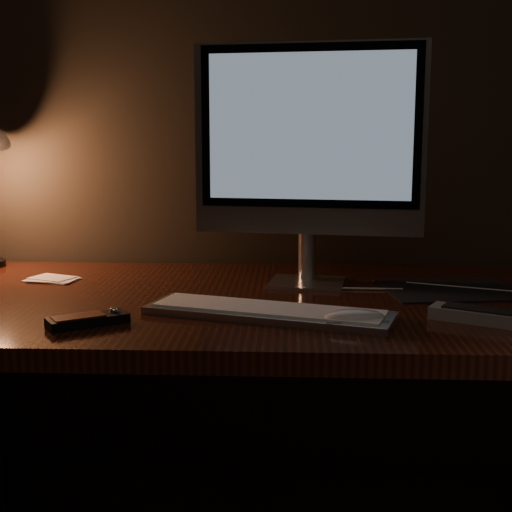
{
  "coord_description": "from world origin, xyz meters",
  "views": [
    {
      "loc": [
        0.03,
        0.42,
        1.08
      ],
      "look_at": [
        -0.03,
        1.73,
        0.86
      ],
      "focal_mm": 50.0,
      "sensor_mm": 36.0,
      "label": 1
    }
  ],
  "objects_px": {
    "desk": "(273,347)",
    "mouse": "(355,320)",
    "tv_remote": "(495,317)",
    "keyboard": "(268,311)",
    "media_remote": "(88,320)",
    "monitor": "(309,144)"
  },
  "relations": [
    {
      "from": "keyboard",
      "to": "media_remote",
      "type": "bearing_deg",
      "value": -149.54
    },
    {
      "from": "desk",
      "to": "media_remote",
      "type": "xyz_separation_m",
      "value": [
        -0.32,
        -0.3,
        0.14
      ]
    },
    {
      "from": "desk",
      "to": "keyboard",
      "type": "bearing_deg",
      "value": -91.2
    },
    {
      "from": "media_remote",
      "to": "tv_remote",
      "type": "distance_m",
      "value": 0.72
    },
    {
      "from": "desk",
      "to": "tv_remote",
      "type": "bearing_deg",
      "value": -33.56
    },
    {
      "from": "keyboard",
      "to": "mouse",
      "type": "bearing_deg",
      "value": -4.74
    },
    {
      "from": "monitor",
      "to": "mouse",
      "type": "height_order",
      "value": "monitor"
    },
    {
      "from": "tv_remote",
      "to": "media_remote",
      "type": "bearing_deg",
      "value": -148.73
    },
    {
      "from": "media_remote",
      "to": "tv_remote",
      "type": "bearing_deg",
      "value": -30.04
    },
    {
      "from": "media_remote",
      "to": "tv_remote",
      "type": "xyz_separation_m",
      "value": [
        0.72,
        0.04,
        0.0
      ]
    },
    {
      "from": "mouse",
      "to": "media_remote",
      "type": "height_order",
      "value": "media_remote"
    },
    {
      "from": "desk",
      "to": "tv_remote",
      "type": "distance_m",
      "value": 0.5
    },
    {
      "from": "keyboard",
      "to": "tv_remote",
      "type": "height_order",
      "value": "tv_remote"
    },
    {
      "from": "desk",
      "to": "mouse",
      "type": "distance_m",
      "value": 0.35
    },
    {
      "from": "desk",
      "to": "media_remote",
      "type": "height_order",
      "value": "media_remote"
    },
    {
      "from": "media_remote",
      "to": "mouse",
      "type": "bearing_deg",
      "value": -31.29
    },
    {
      "from": "keyboard",
      "to": "tv_remote",
      "type": "distance_m",
      "value": 0.4
    },
    {
      "from": "keyboard",
      "to": "mouse",
      "type": "distance_m",
      "value": 0.16
    },
    {
      "from": "mouse",
      "to": "media_remote",
      "type": "relative_size",
      "value": 0.75
    },
    {
      "from": "keyboard",
      "to": "media_remote",
      "type": "distance_m",
      "value": 0.32
    },
    {
      "from": "desk",
      "to": "keyboard",
      "type": "distance_m",
      "value": 0.27
    },
    {
      "from": "monitor",
      "to": "keyboard",
      "type": "xyz_separation_m",
      "value": [
        -0.08,
        -0.28,
        -0.3
      ]
    }
  ]
}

